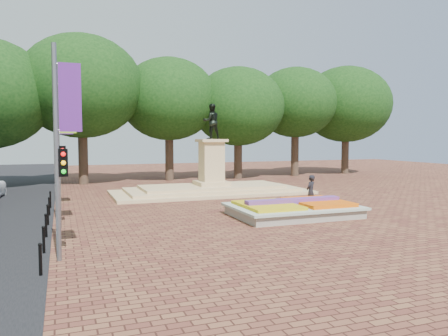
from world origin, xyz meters
The scene contains 7 objects.
ground centered at (0.00, 0.00, 0.00)m, with size 90.00×90.00×0.00m, color brown.
flower_bed centered at (1.03, -2.00, 0.38)m, with size 6.30×4.30×0.91m.
monument centered at (0.00, 8.00, 0.88)m, with size 14.00×6.00×6.40m.
tree_row_back centered at (2.33, 18.00, 6.67)m, with size 44.80×8.80×10.43m.
banner_poles centered at (-10.08, -1.31, 3.88)m, with size 0.88×11.17×7.00m.
bollard_row centered at (-10.70, -1.50, 0.53)m, with size 0.12×13.12×0.98m.
pedestrian centered at (3.11, -0.26, 0.95)m, with size 0.69×0.46×1.90m, color black.
Camera 1 is at (-10.06, -21.48, 4.01)m, focal length 35.00 mm.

